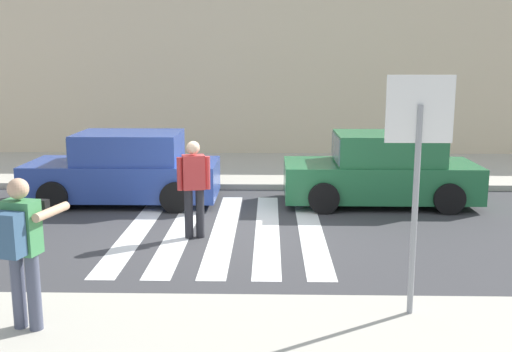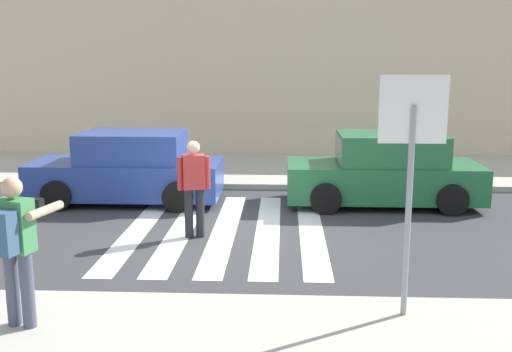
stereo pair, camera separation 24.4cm
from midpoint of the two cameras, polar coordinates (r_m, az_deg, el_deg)
The scene contains 13 objects.
ground_plane at distance 10.96m, azimuth -2.46°, elevation -5.42°, with size 120.00×120.00×0.00m, color #38383A.
sidewalk_far at distance 16.76m, azimuth -0.64°, elevation 0.69°, with size 60.00×4.80×0.14m, color #B2AD9E.
building_facade_far at distance 20.88m, azimuth 0.05°, elevation 10.45°, with size 56.00×4.00×5.71m, color beige.
crosswalk_stripe_0 at distance 11.40m, azimuth -10.44°, elevation -4.92°, with size 0.44×5.20×0.01m, color silver.
crosswalk_stripe_1 at distance 11.24m, azimuth -6.45°, elevation -5.02°, with size 0.44×5.20×0.01m, color silver.
crosswalk_stripe_2 at distance 11.15m, azimuth -2.37°, elevation -5.11°, with size 0.44×5.20×0.01m, color silver.
crosswalk_stripe_3 at distance 11.11m, azimuth 1.76°, elevation -5.16°, with size 0.44×5.20×0.01m, color silver.
crosswalk_stripe_4 at distance 11.12m, azimuth 5.90°, elevation -5.19°, with size 0.44×5.20×0.01m, color silver.
stop_sign at distance 6.99m, azimuth 15.57°, elevation 3.03°, with size 0.76×0.08×2.81m.
photographer_with_backpack at distance 7.09m, azimuth -21.12°, elevation -5.68°, with size 0.70×0.92×1.72m.
pedestrian_crossing at distance 10.49m, azimuth -5.27°, elevation -0.72°, with size 0.57×0.33×1.72m.
parked_car_blue at distance 13.39m, azimuth -11.53°, elevation 0.62°, with size 4.10×1.92×1.55m.
parked_car_green at distance 13.18m, azimuth 12.68°, elevation 0.41°, with size 4.10×1.92×1.55m.
Camera 2 is at (1.08, -10.45, 3.14)m, focal length 42.00 mm.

